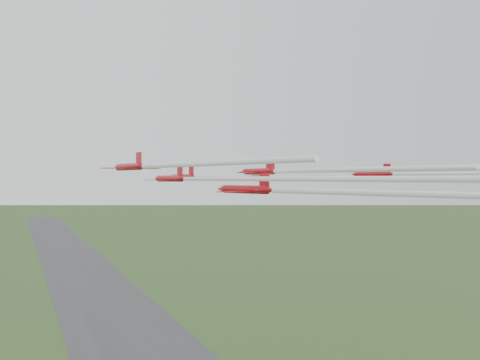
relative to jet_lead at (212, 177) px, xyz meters
name	(u,v)px	position (x,y,z in m)	size (l,w,h in m)	color
runway	(84,275)	(-0.83, 191.88, -50.02)	(38.00, 900.00, 0.04)	#323235
jet_lead	(212,177)	(0.00, 0.00, 0.00)	(14.04, 48.46, 2.53)	red
jet_row2_left	(226,179)	(-6.92, -24.61, -0.38)	(16.08, 63.52, 2.58)	red
jet_row2_right	(313,171)	(13.30, -13.80, 0.97)	(14.31, 63.27, 2.82)	red
jet_row3_left	(159,166)	(-17.27, -28.04, 1.26)	(11.87, 43.09, 2.41)	red
jet_row3_mid	(297,170)	(5.20, -22.66, 0.86)	(10.78, 45.08, 2.34)	red
jet_row3_right	(434,174)	(30.63, -23.76, 0.46)	(14.29, 51.88, 2.39)	red
jet_row4_left	(290,191)	(-3.16, -36.13, -1.82)	(15.28, 41.80, 2.72)	red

